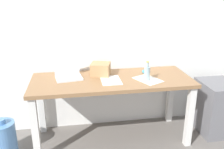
{
  "coord_description": "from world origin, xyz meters",
  "views": [
    {
      "loc": [
        -0.41,
        -2.49,
        1.7
      ],
      "look_at": [
        0.0,
        0.0,
        0.81
      ],
      "focal_mm": 38.97,
      "sensor_mm": 36.0,
      "label": 1
    }
  ],
  "objects": [
    {
      "name": "beer_bottle",
      "position": [
        0.37,
        -0.11,
        0.84
      ],
      "size": [
        0.06,
        0.06,
        0.22
      ],
      "color": "#99B7C1",
      "rests_on": "desk"
    },
    {
      "name": "ground_plane",
      "position": [
        0.0,
        0.0,
        0.0
      ],
      "size": [
        8.0,
        8.0,
        0.0
      ],
      "primitive_type": "plane",
      "color": "slate"
    },
    {
      "name": "water_cooler_jug",
      "position": [
        -1.19,
        -0.14,
        0.2
      ],
      "size": [
        0.26,
        0.26,
        0.44
      ],
      "color": "#598CC6",
      "rests_on": "ground"
    },
    {
      "name": "back_wall",
      "position": [
        0.0,
        0.4,
        1.3
      ],
      "size": [
        5.2,
        0.08,
        2.6
      ],
      "primitive_type": "cube",
      "color": "white",
      "rests_on": "ground"
    },
    {
      "name": "filing_cabinet",
      "position": [
        1.29,
        -0.05,
        0.32
      ],
      "size": [
        0.4,
        0.48,
        0.65
      ],
      "primitive_type": "cube",
      "color": "slate",
      "rests_on": "ground"
    },
    {
      "name": "paper_sheet_front_right",
      "position": [
        0.38,
        -0.09,
        0.76
      ],
      "size": [
        0.32,
        0.36,
        0.0
      ],
      "primitive_type": "cube",
      "rotation": [
        0.0,
        0.0,
        0.46
      ],
      "color": "white",
      "rests_on": "desk"
    },
    {
      "name": "desk",
      "position": [
        0.0,
        0.0,
        0.65
      ],
      "size": [
        1.78,
        0.68,
        0.76
      ],
      "color": "olive",
      "rests_on": "ground"
    },
    {
      "name": "paper_sheet_center",
      "position": [
        -0.02,
        -0.05,
        0.76
      ],
      "size": [
        0.21,
        0.3,
        0.0
      ],
      "primitive_type": "cube",
      "rotation": [
        0.0,
        0.0,
        0.0
      ],
      "color": "white",
      "rests_on": "desk"
    },
    {
      "name": "computer_mouse",
      "position": [
        0.42,
        0.14,
        0.78
      ],
      "size": [
        0.08,
        0.11,
        0.03
      ],
      "primitive_type": "ellipsoid",
      "rotation": [
        0.0,
        0.0,
        -0.25
      ],
      "color": "#338CC6",
      "rests_on": "desk"
    },
    {
      "name": "laptop_left",
      "position": [
        -0.48,
        0.12,
        0.8
      ],
      "size": [
        0.32,
        0.28,
        0.22
      ],
      "color": "silver",
      "rests_on": "desk"
    },
    {
      "name": "cardboard_box",
      "position": [
        -0.11,
        0.15,
        0.83
      ],
      "size": [
        0.26,
        0.25,
        0.14
      ],
      "primitive_type": "cube",
      "rotation": [
        0.0,
        0.0,
        -0.28
      ],
      "color": "tan",
      "rests_on": "desk"
    }
  ]
}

